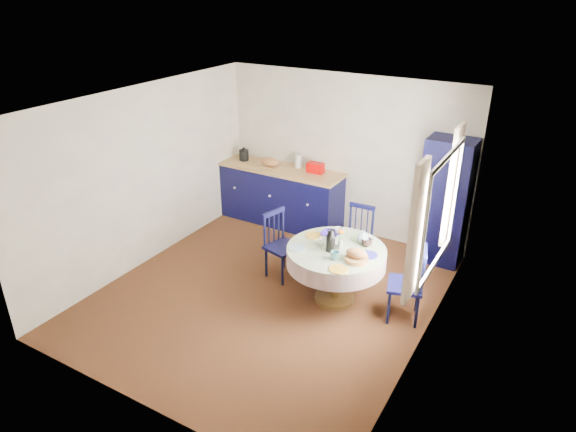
% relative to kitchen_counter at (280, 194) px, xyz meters
% --- Properties ---
extents(floor, '(4.50, 4.50, 0.00)m').
position_rel_kitchen_counter_xyz_m(floor, '(1.00, -1.96, -0.49)').
color(floor, black).
rests_on(floor, ground).
extents(ceiling, '(4.50, 4.50, 0.00)m').
position_rel_kitchen_counter_xyz_m(ceiling, '(1.00, -1.96, 2.01)').
color(ceiling, white).
rests_on(ceiling, wall_back).
extents(wall_back, '(4.00, 0.02, 2.50)m').
position_rel_kitchen_counter_xyz_m(wall_back, '(1.00, 0.29, 0.76)').
color(wall_back, white).
rests_on(wall_back, floor).
extents(wall_left, '(0.02, 4.50, 2.50)m').
position_rel_kitchen_counter_xyz_m(wall_left, '(-1.00, -1.96, 0.76)').
color(wall_left, white).
rests_on(wall_left, floor).
extents(wall_right, '(0.02, 4.50, 2.50)m').
position_rel_kitchen_counter_xyz_m(wall_right, '(3.00, -1.96, 0.76)').
color(wall_right, white).
rests_on(wall_right, floor).
extents(window, '(0.10, 1.74, 1.45)m').
position_rel_kitchen_counter_xyz_m(window, '(2.95, -1.66, 1.03)').
color(window, white).
rests_on(window, wall_right).
extents(kitchen_counter, '(2.16, 0.69, 1.20)m').
position_rel_kitchen_counter_xyz_m(kitchen_counter, '(0.00, 0.00, 0.00)').
color(kitchen_counter, black).
rests_on(kitchen_counter, floor).
extents(pantry_cabinet, '(0.65, 0.48, 1.82)m').
position_rel_kitchen_counter_xyz_m(pantry_cabinet, '(2.66, 0.04, 0.42)').
color(pantry_cabinet, black).
rests_on(pantry_cabinet, floor).
extents(dining_table, '(1.23, 1.23, 1.02)m').
position_rel_kitchen_counter_xyz_m(dining_table, '(1.81, -1.66, 0.13)').
color(dining_table, brown).
rests_on(dining_table, floor).
extents(chair_left, '(0.49, 0.51, 0.94)m').
position_rel_kitchen_counter_xyz_m(chair_left, '(0.90, -1.48, -0.02)').
color(chair_left, black).
rests_on(chair_left, floor).
extents(chair_far, '(0.42, 0.40, 0.91)m').
position_rel_kitchen_counter_xyz_m(chair_far, '(1.70, -0.75, -0.03)').
color(chair_far, black).
rests_on(chair_far, floor).
extents(chair_right, '(0.51, 0.52, 0.95)m').
position_rel_kitchen_counter_xyz_m(chair_right, '(2.71, -1.58, -0.01)').
color(chair_right, black).
rests_on(chair_right, floor).
extents(mug_a, '(0.12, 0.12, 0.09)m').
position_rel_kitchen_counter_xyz_m(mug_a, '(1.61, -1.66, 0.30)').
color(mug_a, silver).
rests_on(mug_a, dining_table).
extents(mug_b, '(0.11, 0.11, 0.10)m').
position_rel_kitchen_counter_xyz_m(mug_b, '(1.89, -1.91, 0.30)').
color(mug_b, '#30606A').
rests_on(mug_b, dining_table).
extents(mug_c, '(0.13, 0.13, 0.10)m').
position_rel_kitchen_counter_xyz_m(mug_c, '(2.10, -1.42, 0.30)').
color(mug_c, black).
rests_on(mug_c, dining_table).
extents(mug_d, '(0.11, 0.11, 0.10)m').
position_rel_kitchen_counter_xyz_m(mug_d, '(1.66, -1.32, 0.30)').
color(mug_d, silver).
rests_on(mug_d, dining_table).
extents(cobalt_bowl, '(0.24, 0.24, 0.06)m').
position_rel_kitchen_counter_xyz_m(cobalt_bowl, '(1.59, -1.41, 0.28)').
color(cobalt_bowl, navy).
rests_on(cobalt_bowl, dining_table).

